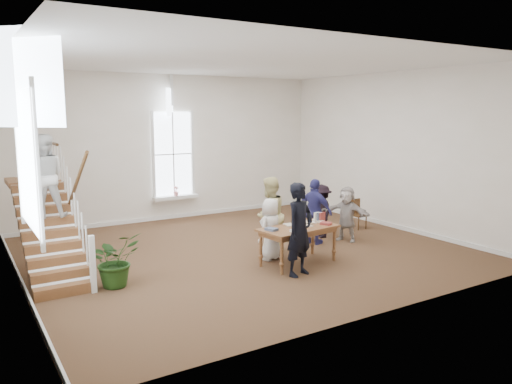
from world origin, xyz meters
TOP-DOWN VIEW (x-y plane):
  - ground at (0.00, 0.00)m, footprint 10.00×10.00m
  - room_shell at (-0.00, 4.39)m, footprint 10.49×10.00m
  - staircase at (-4.34, 0.75)m, footprint 1.10×4.10m
  - library_table at (0.50, -1.50)m, footprint 1.88×1.10m
  - police_officer at (0.05, -2.15)m, footprint 0.81×0.65m
  - elderly_woman at (0.15, -0.90)m, footprint 0.81×0.68m
  - person_yellow at (0.45, -0.40)m, footprint 1.10×1.01m
  - woman_cluster_a at (1.86, -0.36)m, footprint 0.73×1.07m
  - woman_cluster_b at (2.46, 0.09)m, footprint 0.84×1.06m
  - woman_cluster_c at (2.76, -0.56)m, footprint 0.96×1.40m
  - floor_plant at (-3.40, -0.82)m, footprint 1.15×1.07m
  - side_chair at (4.00, 0.36)m, footprint 0.38×0.38m

SIDE VIEW (x-z plane):
  - ground at x=0.00m, z-range 0.00..0.00m
  - room_shell at x=0.00m, z-range -4.60..5.40m
  - side_chair at x=4.00m, z-range 0.04..0.90m
  - floor_plant at x=-3.40m, z-range 0.00..1.06m
  - elderly_woman at x=0.15m, z-range 0.00..1.42m
  - woman_cluster_b at x=2.46m, z-range 0.00..1.44m
  - woman_cluster_c at x=2.76m, z-range 0.00..1.45m
  - library_table at x=0.50m, z-range 0.30..1.20m
  - woman_cluster_a at x=1.86m, z-range 0.00..1.68m
  - person_yellow at x=0.45m, z-range 0.00..1.84m
  - police_officer at x=0.05m, z-range 0.00..1.94m
  - staircase at x=-4.34m, z-range 0.16..3.08m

